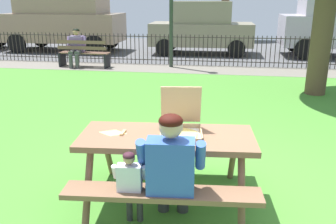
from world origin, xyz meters
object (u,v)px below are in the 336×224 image
Objects in this scene: person_on_park_bench at (76,46)px; child_at_table at (131,182)px; pizza_slice_on_table at (115,132)px; park_bench_left at (84,54)px; pizza_box_open at (181,125)px; adult_at_table at (171,167)px; parked_car_left at (64,18)px; picnic_table_foreground at (167,151)px; parked_car_center at (202,27)px.

child_at_table is at bearing -64.68° from person_on_park_bench.
park_bench_left is (-3.27, 7.49, -0.36)m from pizza_slice_on_table.
park_bench_left reaches higher than child_at_table.
pizza_box_open is 0.60m from adult_at_table.
pizza_slice_on_table is 0.05× the size of parked_car_left.
picnic_table_foreground is 1.18× the size of park_bench_left.
park_bench_left is at bearing 113.99° from child_at_table.
adult_at_table is 0.40m from child_at_table.
park_bench_left is at bearing 113.58° from pizza_slice_on_table.
parked_car_center is (0.21, 10.90, 0.23)m from pizza_slice_on_table.
pizza_box_open reaches higher than pizza_slice_on_table.
picnic_table_foreground is 0.49× the size of parked_car_center.
pizza_slice_on_table is 0.83m from adult_at_table.
parked_car_center reaches higher than adult_at_table.
parked_car_center is at bearing 90.43° from child_at_table.
pizza_box_open is at bearing 7.13° from pizza_slice_on_table.
pizza_slice_on_table is 10.90m from parked_car_center.
child_at_table is at bearing -60.60° from pizza_slice_on_table.
pizza_slice_on_table is at bearing -91.12° from parked_car_center.
picnic_table_foreground is 0.40× the size of parked_car_left.
pizza_box_open is (0.14, 0.07, 0.26)m from picnic_table_foreground.
pizza_slice_on_table is at bearing -64.98° from person_on_park_bench.
adult_at_table is 1.43× the size of child_at_table.
picnic_table_foreground is 0.58m from pizza_slice_on_table.
person_on_park_bench is at bearing 115.02° from pizza_slice_on_table.
adult_at_table is (0.67, -0.47, -0.12)m from pizza_slice_on_table.
picnic_table_foreground is 2.30× the size of child_at_table.
adult_at_table is at bearing 9.08° from child_at_table.
person_on_park_bench is at bearing -61.06° from parked_car_left.
parked_car_center reaches higher than person_on_park_bench.
child_at_table is 11.44m from parked_car_center.
person_on_park_bench is at bearing 118.42° from picnic_table_foreground.
park_bench_left is at bearing 118.12° from pizza_box_open.
picnic_table_foreground is 0.31m from pizza_box_open.
adult_at_table is (-0.02, -0.56, -0.20)m from pizza_box_open.
child_at_table is (-0.39, -0.62, -0.36)m from pizza_box_open.
park_bench_left is at bearing 117.07° from picnic_table_foreground.
parked_car_left is at bearing 118.94° from person_on_park_bench.
park_bench_left reaches higher than pizza_slice_on_table.
pizza_box_open is 12.41m from parked_car_left.
park_bench_left is (-3.57, 8.02, -0.09)m from child_at_table.
parked_car_left is at bearing 119.29° from pizza_box_open.
picnic_table_foreground is at bearing -62.93° from park_bench_left.
park_bench_left is (-3.82, 7.47, -0.18)m from picnic_table_foreground.
parked_car_left is (-2.11, 3.41, 0.89)m from park_bench_left.
parked_car_center is (-0.33, 10.88, 0.41)m from picnic_table_foreground.
parked_car_center is at bearing 88.88° from pizza_slice_on_table.
person_on_park_bench is (-0.23, 0.02, 0.24)m from park_bench_left.
parked_car_center is at bearing 92.28° from adult_at_table.
parked_car_center is (-0.45, 11.37, 0.35)m from adult_at_table.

